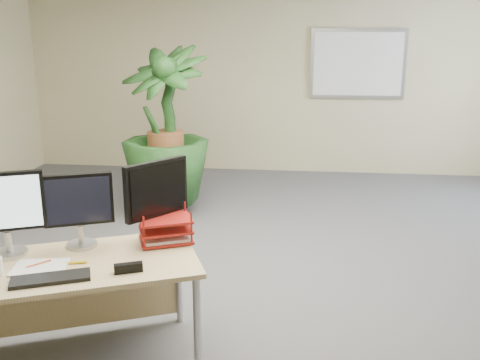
# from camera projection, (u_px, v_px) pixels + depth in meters

# --- Properties ---
(floor) EXTENTS (8.00, 8.00, 0.00)m
(floor) POSITION_uv_depth(u_px,v_px,m) (238.00, 299.00, 4.09)
(floor) COLOR #444348
(floor) RESTS_ON ground
(back_wall) EXTENTS (7.00, 0.04, 2.70)m
(back_wall) POSITION_uv_depth(u_px,v_px,m) (271.00, 78.00, 7.56)
(back_wall) COLOR #BFB587
(back_wall) RESTS_ON floor
(whiteboard) EXTENTS (1.30, 0.04, 0.95)m
(whiteboard) POSITION_uv_depth(u_px,v_px,m) (358.00, 64.00, 7.35)
(whiteboard) COLOR #ACADB1
(whiteboard) RESTS_ON back_wall
(desk) EXTENTS (1.88, 1.34, 0.67)m
(desk) POSITION_uv_depth(u_px,v_px,m) (50.00, 281.00, 3.22)
(desk) COLOR tan
(desk) RESTS_ON floor
(floor_plant) EXTENTS (1.09, 1.09, 1.50)m
(floor_plant) POSITION_uv_depth(u_px,v_px,m) (166.00, 148.00, 5.85)
(floor_plant) COLOR #133412
(floor_plant) RESTS_ON floor
(monitor_left) EXTENTS (0.45, 0.22, 0.52)m
(monitor_left) POSITION_uv_depth(u_px,v_px,m) (4.00, 208.00, 3.17)
(monitor_left) COLOR #B8B9BD
(monitor_left) RESTS_ON desk
(monitor_right) EXTENTS (0.41, 0.20, 0.47)m
(monitor_right) POSITION_uv_depth(u_px,v_px,m) (79.00, 205.00, 3.31)
(monitor_right) COLOR #B8B9BD
(monitor_right) RESTS_ON desk
(monitor_dark) EXTENTS (0.32, 0.40, 0.52)m
(monitor_dark) POSITION_uv_depth(u_px,v_px,m) (157.00, 195.00, 3.42)
(monitor_dark) COLOR #B8B9BD
(monitor_dark) RESTS_ON desk
(keyboard) EXTENTS (0.44, 0.29, 0.02)m
(keyboard) POSITION_uv_depth(u_px,v_px,m) (51.00, 279.00, 2.91)
(keyboard) COLOR black
(keyboard) RESTS_ON desk
(spiral_notebook) EXTENTS (0.33, 0.27, 0.01)m
(spiral_notebook) POSITION_uv_depth(u_px,v_px,m) (40.00, 267.00, 3.06)
(spiral_notebook) COLOR white
(spiral_notebook) RESTS_ON desk
(orange_pen) EXTENTS (0.10, 0.12, 0.01)m
(orange_pen) POSITION_uv_depth(u_px,v_px,m) (39.00, 264.00, 3.09)
(orange_pen) COLOR #CB4B16
(orange_pen) RESTS_ON spiral_notebook
(yellow_highlighter) EXTENTS (0.12, 0.05, 0.02)m
(yellow_highlighter) POSITION_uv_depth(u_px,v_px,m) (76.00, 263.00, 3.12)
(yellow_highlighter) COLOR yellow
(yellow_highlighter) RESTS_ON desk
(letter_tray) EXTENTS (0.40, 0.35, 0.15)m
(letter_tray) POSITION_uv_depth(u_px,v_px,m) (166.00, 231.00, 3.44)
(letter_tray) COLOR maroon
(letter_tray) RESTS_ON desk
(stapler) EXTENTS (0.16, 0.10, 0.05)m
(stapler) POSITION_uv_depth(u_px,v_px,m) (128.00, 268.00, 3.01)
(stapler) COLOR black
(stapler) RESTS_ON desk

